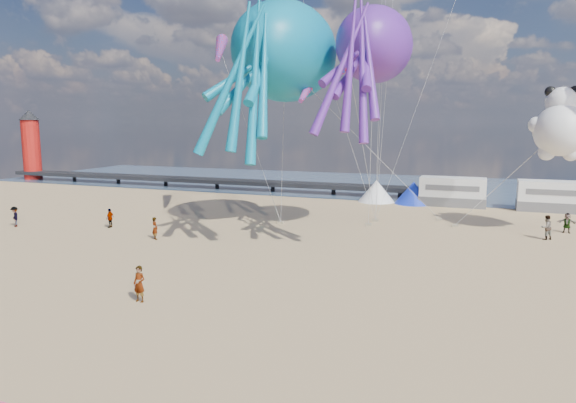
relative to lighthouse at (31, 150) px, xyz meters
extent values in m
plane|color=tan|center=(56.00, -44.00, -4.50)|extent=(120.00, 120.00, 0.00)
plane|color=#344A64|center=(56.00, 11.00, -4.48)|extent=(120.00, 120.00, 0.00)
cube|color=black|center=(28.00, 0.00, -3.50)|extent=(60.00, 3.00, 0.50)
cylinder|color=#A5140F|center=(0.00, 0.00, 0.00)|extent=(2.60, 2.60, 9.00)
cube|color=silver|center=(62.00, -4.00, -3.00)|extent=(6.60, 2.50, 3.00)
cube|color=silver|center=(71.50, -4.00, -3.00)|extent=(6.60, 2.50, 3.00)
cone|color=white|center=(54.00, -4.00, -3.30)|extent=(4.00, 4.00, 2.40)
cone|color=#1933CC|center=(58.00, -4.00, -3.30)|extent=(4.00, 4.00, 2.40)
imported|color=tan|center=(49.42, -39.84, -3.60)|extent=(0.69, 0.48, 1.80)
imported|color=#7F6659|center=(69.48, -17.88, -3.57)|extent=(1.08, 1.01, 1.85)
imported|color=#7F6659|center=(28.30, -28.37, -3.64)|extent=(1.05, 1.00, 1.71)
imported|color=#7F6659|center=(36.01, -25.82, -3.69)|extent=(0.67, 1.08, 1.61)
imported|color=#7F6659|center=(71.29, -14.67, -3.70)|extent=(0.99, 0.52, 1.60)
imported|color=#7F6659|center=(42.09, -28.16, -3.65)|extent=(1.59, 1.27, 1.69)
cube|color=gray|center=(48.71, -19.29, -4.39)|extent=(0.50, 0.35, 0.22)
cube|color=gray|center=(55.98, -17.49, -4.39)|extent=(0.50, 0.35, 0.22)
cube|color=gray|center=(62.89, -15.29, -4.39)|extent=(0.50, 0.35, 0.22)
cube|color=gray|center=(61.40, -12.93, -4.39)|extent=(0.50, 0.35, 0.22)
cube|color=gray|center=(56.18, -15.39, -4.39)|extent=(0.50, 0.35, 0.22)
camera|label=1|loc=(64.72, -59.76, 4.21)|focal=32.00mm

